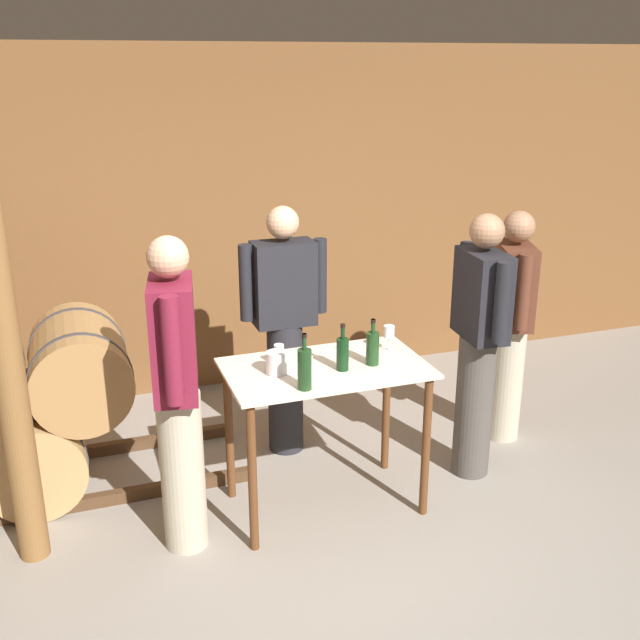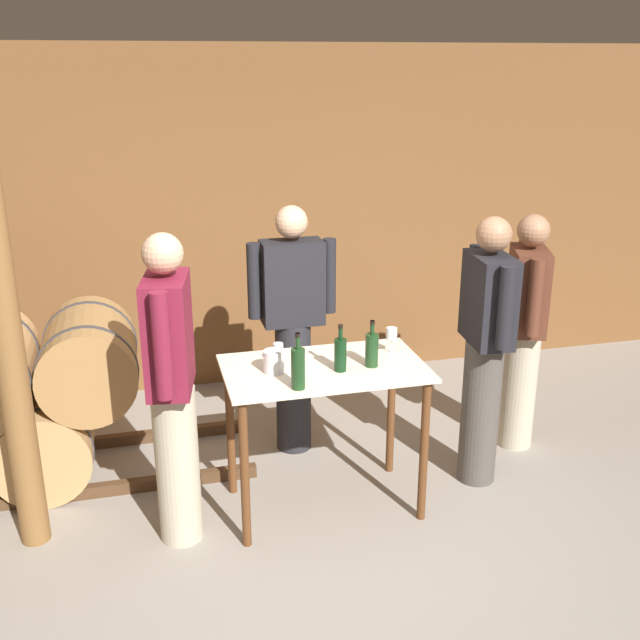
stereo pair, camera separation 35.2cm
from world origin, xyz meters
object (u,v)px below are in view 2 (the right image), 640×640
object	(u,v)px
wine_bottle_center	(372,349)
person_visitor_bearded	(524,328)
person_visitor_with_scarf	(485,347)
wooden_post	(4,314)
wine_glass_near_left	(278,349)
person_visitor_near_door	(293,325)
wine_glass_near_center	(392,334)
ice_bucket	(274,361)
wine_bottle_far_left	(298,367)
person_host	(172,386)
wine_bottle_left	(340,353)

from	to	relation	value
wine_bottle_center	person_visitor_bearded	distance (m)	1.33
person_visitor_with_scarf	person_visitor_bearded	xyz separation A→B (m)	(0.47, 0.36, -0.04)
wooden_post	person_visitor_with_scarf	bearing A→B (deg)	-0.32
wooden_post	wine_glass_near_left	distance (m)	1.47
wine_bottle_center	person_visitor_near_door	distance (m)	0.87
wine_glass_near_left	wine_glass_near_center	distance (m)	0.69
wooden_post	wine_glass_near_left	size ratio (longest dim) A/B	21.45
ice_bucket	person_visitor_with_scarf	xyz separation A→B (m)	(1.33, 0.06, -0.07)
ice_bucket	person_visitor_near_door	bearing A→B (deg)	70.16
wine_bottle_far_left	person_visitor_near_door	bearing A→B (deg)	79.28
wooden_post	person_host	bearing A→B (deg)	-12.40
ice_bucket	person_visitor_near_door	size ratio (longest dim) A/B	0.08
person_visitor_with_scarf	wine_bottle_far_left	bearing A→B (deg)	-166.20
person_visitor_with_scarf	person_visitor_bearded	size ratio (longest dim) A/B	1.05
wine_bottle_center	wooden_post	bearing A→B (deg)	176.35
wine_bottle_center	person_visitor_near_door	size ratio (longest dim) A/B	0.16
wine_bottle_far_left	ice_bucket	bearing A→B (deg)	108.44
wine_bottle_left	person_visitor_near_door	size ratio (longest dim) A/B	0.16
wine_bottle_center	person_visitor_with_scarf	bearing A→B (deg)	8.07
ice_bucket	person_visitor_bearded	xyz separation A→B (m)	(1.79, 0.41, -0.11)
ice_bucket	person_host	world-z (taller)	person_host
wine_bottle_far_left	person_visitor_bearded	distance (m)	1.84
wine_bottle_center	wine_glass_near_center	distance (m)	0.24
wine_bottle_far_left	person_visitor_with_scarf	distance (m)	1.28
wine_glass_near_left	person_host	distance (m)	0.66
wine_bottle_left	wine_glass_near_center	xyz separation A→B (m)	(0.37, 0.19, 0.01)
wine_bottle_far_left	wooden_post	bearing A→B (deg)	167.66
wine_glass_near_left	wooden_post	bearing A→B (deg)	-178.28
person_host	wine_bottle_far_left	bearing A→B (deg)	-12.27
wine_bottle_center	person_host	bearing A→B (deg)	-177.28
wine_glass_near_left	person_visitor_bearded	size ratio (longest dim) A/B	0.08
wine_bottle_left	wine_glass_near_center	size ratio (longest dim) A/B	1.75
wine_bottle_left	wine_bottle_center	size ratio (longest dim) A/B	1.00
wooden_post	wine_bottle_far_left	bearing A→B (deg)	-12.34
wine_glass_near_left	person_host	size ratio (longest dim) A/B	0.07
wine_bottle_left	person_visitor_near_door	world-z (taller)	person_visitor_near_door
wine_bottle_center	wine_glass_near_center	bearing A→B (deg)	43.23
person_host	person_visitor_with_scarf	size ratio (longest dim) A/B	1.03
person_visitor_near_door	wine_bottle_center	bearing A→B (deg)	-70.72
wine_bottle_center	person_visitor_with_scarf	size ratio (longest dim) A/B	0.16
wine_bottle_left	wine_glass_near_left	distance (m)	0.37
ice_bucket	person_visitor_with_scarf	distance (m)	1.33
wine_glass_near_left	ice_bucket	world-z (taller)	ice_bucket
wooden_post	person_visitor_bearded	world-z (taller)	wooden_post
wine_bottle_far_left	person_visitor_with_scarf	bearing A→B (deg)	13.80
wine_glass_near_center	person_visitor_with_scarf	world-z (taller)	person_visitor_with_scarf
wine_bottle_far_left	wine_bottle_center	bearing A→B (deg)	22.44
wooden_post	wine_glass_near_center	distance (m)	2.14
wine_glass_near_left	wine_glass_near_center	xyz separation A→B (m)	(0.69, 0.00, 0.03)
wine_bottle_left	wine_glass_near_left	size ratio (longest dim) A/B	2.19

